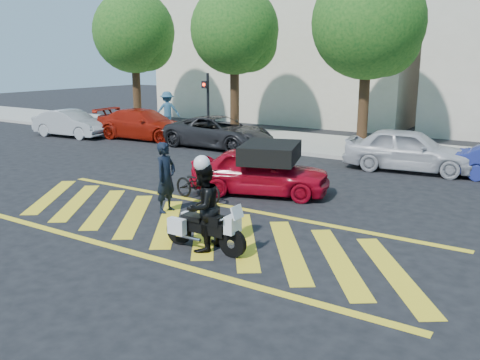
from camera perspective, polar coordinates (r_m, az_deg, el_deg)
The scene contains 18 objects.
ground at distance 12.16m, azimuth -5.93°, elevation -5.23°, with size 90.00×90.00×0.00m, color black.
sidewalk at distance 22.50m, azimuth 13.42°, elevation 3.48°, with size 60.00×5.00×0.15m, color #9E998E.
crosswalk at distance 12.18m, azimuth -6.08°, elevation -5.18°, with size 12.33×4.00×0.01m.
building_left at distance 33.62m, azimuth 5.88°, elevation 15.49°, with size 16.00×8.00×10.00m, color beige.
tree_far_left at distance 29.10m, azimuth -11.53°, elevation 15.66°, with size 4.40×4.40×7.41m.
tree_left at distance 25.05m, azimuth -0.29°, elevation 16.16°, with size 4.20×4.20×7.26m.
tree_center at distance 22.22m, azimuth 14.55°, elevation 16.32°, with size 4.60×4.60×7.56m.
signal_pole at distance 23.27m, azimuth -3.70°, elevation 8.74°, with size 0.28×0.43×3.20m.
officer_bike at distance 13.14m, azimuth -8.32°, elevation 0.29°, with size 0.67×0.44×1.82m, color black.
bicycle at distance 14.16m, azimuth -4.76°, elevation -0.54°, with size 0.60×1.73×0.91m, color black.
police_motorcycle at distance 10.57m, azimuth -4.12°, elevation -5.43°, with size 1.97×0.62×0.87m.
officer_moto at distance 10.44m, azimuth -4.22°, elevation -3.06°, with size 0.90×0.70×1.85m, color black.
red_convertible at distance 14.78m, azimuth 2.32°, elevation 1.01°, with size 1.61×4.01×1.37m, color #A8071C.
parked_far_left at distance 26.87m, azimuth -18.45°, elevation 6.05°, with size 1.41×4.04×1.33m, color gray.
parked_left at distance 25.16m, azimuth -10.69°, elevation 6.17°, with size 2.03×5.00×1.45m, color maroon.
parked_mid_left at distance 22.40m, azimuth -2.39°, elevation 5.39°, with size 2.29×4.96×1.38m, color black.
parked_mid_right at distance 18.74m, azimuth 18.44°, elevation 3.25°, with size 1.77×4.41×1.50m, color #B3B3B7.
pedestrian_left at distance 27.40m, azimuth -8.15°, elevation 7.75°, with size 1.28×0.73×1.98m, color #2B5677.
Camera 1 is at (7.21, -8.96, 3.94)m, focal length 38.00 mm.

